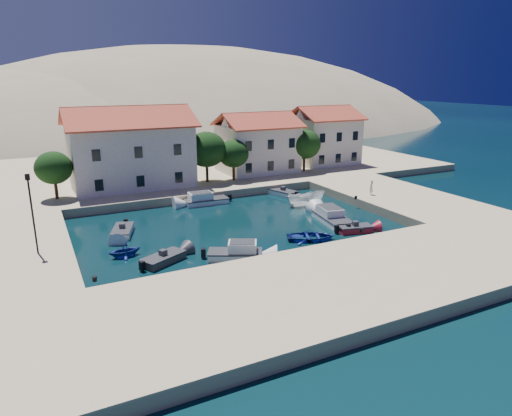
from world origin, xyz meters
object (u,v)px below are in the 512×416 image
at_px(building_right, 324,134).
at_px(boat_east, 306,206).
at_px(rowboat_south, 311,240).
at_px(building_mid, 257,142).
at_px(cabin_cruiser_east, 333,218).
at_px(building_left, 130,146).
at_px(pedestrian, 371,187).
at_px(cabin_cruiser_south, 235,253).
at_px(lamppost, 31,206).

height_order(building_right, boat_east, building_right).
bearing_deg(rowboat_south, boat_east, -8.06).
bearing_deg(building_mid, building_right, 4.76).
xyz_separation_m(building_right, boat_east, (-13.76, -16.79, -5.47)).
relative_size(cabin_cruiser_east, boat_east, 1.30).
relative_size(building_mid, cabin_cruiser_east, 1.78).
xyz_separation_m(building_left, boat_east, (16.24, -14.79, -5.94)).
xyz_separation_m(building_left, cabin_cruiser_east, (15.29, -21.25, -5.46)).
relative_size(building_right, cabin_cruiser_east, 1.60).
bearing_deg(cabin_cruiser_east, building_right, -22.62).
height_order(building_left, building_mid, building_left).
relative_size(building_right, boat_east, 2.09).
xyz_separation_m(building_mid, cabin_cruiser_east, (-2.71, -22.25, -4.75)).
relative_size(rowboat_south, pedestrian, 2.47).
xyz_separation_m(building_left, building_right, (30.00, 2.00, -0.46)).
height_order(cabin_cruiser_east, boat_east, cabin_cruiser_east).
bearing_deg(boat_east, rowboat_south, 157.49).
distance_m(building_left, cabin_cruiser_south, 26.23).
relative_size(building_left, building_right, 1.56).
xyz_separation_m(building_mid, lamppost, (-29.50, -21.00, -0.47)).
relative_size(building_left, lamppost, 2.36).
height_order(building_mid, lamppost, building_mid).
xyz_separation_m(lamppost, boat_east, (27.74, 5.21, -4.75)).
distance_m(building_left, boat_east, 22.75).
height_order(building_mid, building_right, building_right).
bearing_deg(pedestrian, cabin_cruiser_south, -0.80).
relative_size(building_left, boat_east, 3.25).
height_order(building_left, cabin_cruiser_east, building_left).
distance_m(building_right, cabin_cruiser_east, 27.96).
xyz_separation_m(building_mid, pedestrian, (5.48, -18.21, -3.36)).
xyz_separation_m(lamppost, pedestrian, (34.98, 2.79, -2.89)).
bearing_deg(building_left, building_mid, 3.18).
xyz_separation_m(cabin_cruiser_south, rowboat_south, (7.86, 0.96, -0.48)).
distance_m(lamppost, cabin_cruiser_east, 27.16).
xyz_separation_m(rowboat_south, boat_east, (5.72, 9.77, 0.00)).
bearing_deg(cabin_cruiser_south, boat_east, 65.43).
bearing_deg(building_mid, building_left, -176.82).
distance_m(building_left, cabin_cruiser_east, 26.74).
distance_m(building_right, cabin_cruiser_south, 39.12).
relative_size(building_left, building_mid, 1.40).
xyz_separation_m(building_left, cabin_cruiser_south, (2.65, -25.52, -5.46)).
distance_m(building_right, rowboat_south, 33.39).
bearing_deg(cabin_cruiser_east, building_mid, 2.75).
bearing_deg(lamppost, building_right, 27.93).
bearing_deg(building_left, building_right, 3.81).
relative_size(building_right, rowboat_south, 2.21).
bearing_deg(building_mid, pedestrian, -73.24).
distance_m(building_left, pedestrian, 29.39).
bearing_deg(boat_east, cabin_cruiser_south, 136.15).
height_order(building_left, rowboat_south, building_left).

